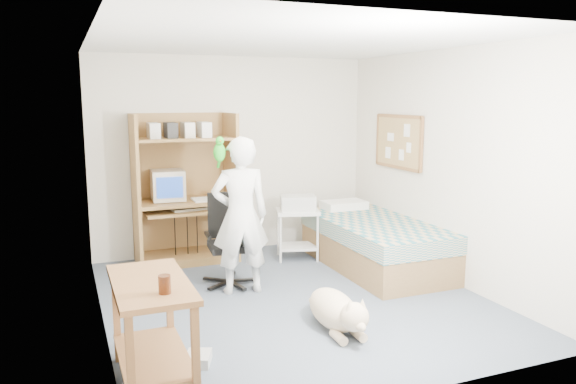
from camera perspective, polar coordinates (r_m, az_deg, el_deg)
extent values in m
plane|color=#434F5B|center=(5.72, 0.47, -10.74)|extent=(4.00, 4.00, 0.00)
cube|color=beige|center=(7.29, -5.57, 3.74)|extent=(3.60, 0.02, 2.50)
cube|color=beige|center=(6.32, 15.76, 2.54)|extent=(0.02, 4.00, 2.50)
cube|color=beige|center=(5.01, -18.88, 0.62)|extent=(0.02, 4.00, 2.50)
cube|color=white|center=(5.39, 0.51, 15.06)|extent=(3.60, 4.00, 0.02)
cube|color=olive|center=(6.78, -15.20, 0.04)|extent=(0.04, 0.60, 1.80)
cube|color=olive|center=(7.01, -5.76, 0.63)|extent=(0.04, 0.60, 1.80)
cube|color=olive|center=(7.15, -10.88, 0.68)|extent=(1.20, 0.02, 1.80)
cube|color=olive|center=(6.90, -10.36, -0.97)|extent=(1.12, 0.60, 0.04)
cube|color=olive|center=(6.84, -10.20, -1.91)|extent=(1.00, 0.50, 0.03)
cube|color=olive|center=(6.80, -10.56, 5.33)|extent=(1.12, 0.55, 0.03)
cube|color=olive|center=(7.06, -10.19, -6.49)|extent=(1.12, 0.60, 0.10)
cube|color=brown|center=(6.73, 8.81, -6.09)|extent=(1.00, 2.00, 0.36)
cube|color=#2E707C|center=(6.66, 8.87, -3.77)|extent=(1.02, 2.02, 0.20)
cube|color=white|center=(7.32, 5.69, -1.38)|extent=(0.55, 0.35, 0.12)
cube|color=brown|center=(3.99, -13.80, -9.06)|extent=(0.50, 1.00, 0.04)
cube|color=brown|center=(3.70, -15.68, -17.06)|extent=(0.05, 0.05, 0.70)
cube|color=brown|center=(3.75, -9.35, -16.41)|extent=(0.05, 0.05, 0.70)
cube|color=brown|center=(4.52, -17.02, -12.08)|extent=(0.05, 0.05, 0.70)
cube|color=brown|center=(4.56, -11.92, -11.64)|extent=(0.05, 0.05, 0.70)
cube|color=brown|center=(4.18, -13.50, -15.96)|extent=(0.46, 0.92, 0.03)
cube|color=olive|center=(7.01, 11.17, 5.02)|extent=(0.03, 0.90, 0.60)
cube|color=brown|center=(7.00, 11.23, 7.56)|extent=(0.04, 0.94, 0.04)
cube|color=brown|center=(7.04, 11.06, 2.51)|extent=(0.04, 0.94, 0.04)
cylinder|color=black|center=(6.13, -5.91, -9.02)|extent=(0.54, 0.54, 0.05)
cylinder|color=black|center=(6.07, -5.94, -7.48)|extent=(0.05, 0.05, 0.36)
cube|color=black|center=(6.01, -5.97, -5.50)|extent=(0.46, 0.46, 0.07)
cube|color=black|center=(6.14, -6.38, -2.31)|extent=(0.38, 0.09, 0.50)
cube|color=black|center=(5.94, -8.15, -4.37)|extent=(0.06, 0.27, 0.04)
cube|color=black|center=(6.02, -3.87, -4.11)|extent=(0.06, 0.27, 0.04)
imported|color=white|center=(5.71, -4.86, -2.41)|extent=(0.62, 0.44, 1.61)
ellipsoid|color=#169716|center=(5.57, -6.98, 4.01)|extent=(0.12, 0.12, 0.19)
sphere|color=#169716|center=(5.53, -6.94, 5.20)|extent=(0.08, 0.08, 0.08)
cone|color=orange|center=(5.49, -6.87, 5.16)|extent=(0.04, 0.04, 0.03)
cylinder|color=#169716|center=(5.63, -7.04, 2.95)|extent=(0.04, 0.13, 0.11)
ellipsoid|color=#D2B38D|center=(5.02, 4.62, -11.78)|extent=(0.36, 0.72, 0.32)
sphere|color=#D2B38D|center=(4.66, 6.76, -12.50)|extent=(0.24, 0.24, 0.24)
cone|color=#D2B38D|center=(4.58, 6.23, -11.43)|extent=(0.07, 0.07, 0.09)
cone|color=#D2B38D|center=(4.63, 7.57, -11.21)|extent=(0.07, 0.07, 0.09)
ellipsoid|color=#D2B38D|center=(4.59, 7.34, -13.39)|extent=(0.08, 0.13, 0.08)
cylinder|color=#D2B38D|center=(5.36, 2.87, -11.02)|extent=(0.07, 0.23, 0.11)
cube|color=silver|center=(6.92, 0.99, -1.99)|extent=(0.61, 0.54, 0.04)
cube|color=silver|center=(7.02, 0.98, -5.54)|extent=(0.56, 0.49, 0.03)
cylinder|color=silver|center=(6.74, -0.21, -4.90)|extent=(0.03, 0.03, 0.60)
cylinder|color=silver|center=(6.92, 3.29, -4.54)|extent=(0.03, 0.03, 0.60)
cylinder|color=silver|center=(7.06, -1.28, -4.24)|extent=(0.03, 0.03, 0.60)
cylinder|color=silver|center=(7.23, 2.10, -3.92)|extent=(0.03, 0.03, 0.60)
cube|color=#B7B7B2|center=(6.90, 0.99, -1.09)|extent=(0.49, 0.43, 0.18)
cube|color=beige|center=(6.88, -12.12, 0.70)|extent=(0.40, 0.42, 0.36)
cube|color=navy|center=(6.68, -11.92, 0.45)|extent=(0.30, 0.03, 0.25)
cube|color=beige|center=(6.81, -9.83, -1.70)|extent=(0.47, 0.21, 0.03)
cylinder|color=gold|center=(6.92, -7.48, -0.20)|extent=(0.08, 0.08, 0.12)
cylinder|color=#3B1909|center=(3.71, -12.43, -9.15)|extent=(0.08, 0.08, 0.12)
cube|color=#B3B3AE|center=(4.46, -9.10, -16.39)|extent=(0.25, 0.27, 0.08)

